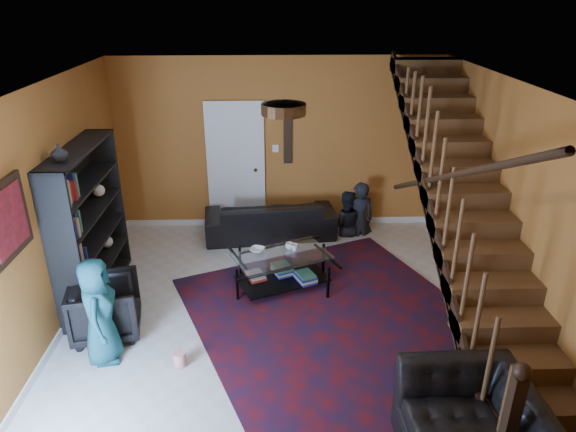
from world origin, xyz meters
name	(u,v)px	position (x,y,z in m)	size (l,w,h in m)	color
floor	(283,316)	(0.00, 0.00, 0.00)	(5.50, 5.50, 0.00)	beige
room	(190,262)	(-1.33, 1.33, 0.05)	(5.50, 5.50, 5.50)	#A56024
staircase	(468,210)	(2.12, 0.00, 1.40)	(0.95, 5.02, 3.18)	brown
bookshelf	(90,228)	(-2.40, 0.60, 0.96)	(0.35, 1.80, 2.00)	black
door	(236,168)	(-0.70, 2.73, 1.02)	(0.82, 0.05, 2.05)	silver
framed_picture	(7,220)	(-2.57, -0.90, 1.75)	(0.04, 0.74, 0.74)	maroon
wall_hanging	(288,136)	(0.15, 2.73, 1.55)	(0.14, 0.03, 0.90)	black
ceiling_fixture	(284,109)	(0.00, -0.80, 2.74)	(0.40, 0.40, 0.10)	#3F2814
rug	(340,324)	(0.68, -0.19, 0.01)	(3.22, 3.68, 0.02)	#450C10
sofa	(270,218)	(-0.15, 2.30, 0.30)	(2.08, 0.81, 0.61)	black
armchair_left	(106,307)	(-2.05, -0.26, 0.34)	(0.74, 0.76, 0.69)	black
person_adult_a	(359,220)	(1.31, 2.35, 0.22)	(0.49, 0.32, 1.34)	black
person_adult_b	(345,225)	(1.09, 2.35, 0.14)	(0.58, 0.45, 1.19)	black
person_child	(99,311)	(-1.95, -0.72, 0.61)	(0.59, 0.39, 1.22)	#18515C
coffee_table	(282,268)	(0.01, 0.71, 0.27)	(1.42, 1.15, 0.47)	black
cup_a	(289,246)	(0.11, 0.89, 0.51)	(0.11, 0.11, 0.09)	#999999
cup_b	(294,247)	(0.18, 0.85, 0.52)	(0.10, 0.10, 0.09)	#999999
bowl	(257,250)	(-0.32, 0.84, 0.49)	(0.19, 0.19, 0.05)	#999999
vase	(59,153)	(-2.41, 0.10, 2.10)	(0.18, 0.18, 0.19)	#999999
popcorn_bucket	(180,358)	(-1.12, -0.88, 0.10)	(0.13, 0.13, 0.15)	red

